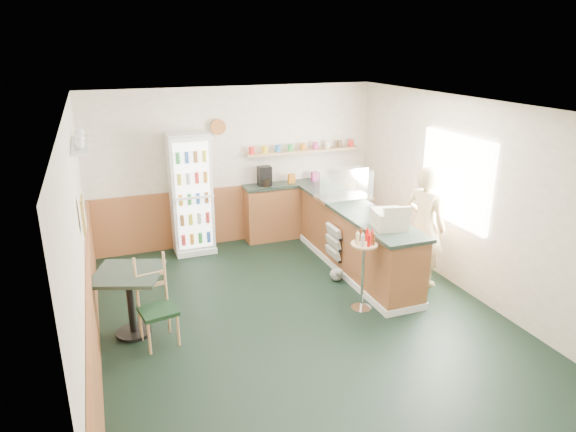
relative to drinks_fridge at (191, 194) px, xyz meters
name	(u,v)px	position (x,y,z in m)	size (l,w,h in m)	color
ground	(300,318)	(0.85, -2.74, -1.01)	(6.00, 6.00, 0.00)	black
room_envelope	(264,192)	(0.62, -2.01, 0.52)	(5.04, 6.02, 2.72)	silver
service_counter	(356,242)	(2.20, -1.67, -0.55)	(0.68, 3.01, 1.01)	#A05B33
back_counter	(304,206)	(2.04, 0.06, -0.46)	(2.24, 0.42, 1.69)	#A05B33
drinks_fridge	(191,194)	(0.00, 0.00, 0.00)	(0.66, 0.55, 2.01)	white
display_case	(344,185)	(2.20, -1.19, 0.24)	(0.84, 0.44, 0.48)	silver
cash_register	(389,219)	(2.20, -2.56, 0.12)	(0.41, 0.43, 0.24)	beige
shopkeeper	(425,226)	(2.90, -2.40, -0.12)	(0.59, 0.42, 1.77)	tan
condiment_stand	(364,258)	(1.70, -2.81, -0.27)	(0.35, 0.35, 1.10)	silver
newspaper_rack	(333,242)	(1.84, -1.62, -0.52)	(0.09, 0.44, 0.52)	black
cafe_table	(129,291)	(-1.20, -2.38, -0.42)	(0.97, 0.97, 0.83)	black
cafe_chair	(156,298)	(-0.92, -2.61, -0.45)	(0.46, 0.46, 1.07)	black
dog_doorstop	(337,274)	(1.76, -1.93, -0.90)	(0.19, 0.25, 0.23)	gray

